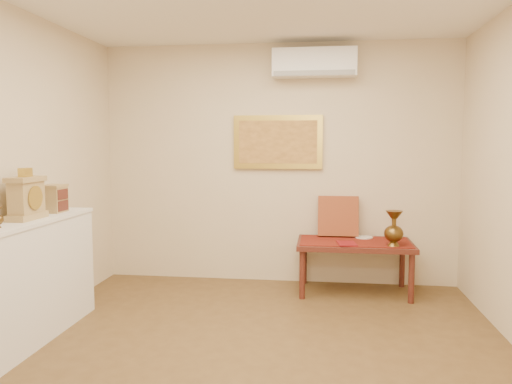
% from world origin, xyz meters
% --- Properties ---
extents(floor, '(4.50, 4.50, 0.00)m').
position_xyz_m(floor, '(0.00, 0.00, 0.00)').
color(floor, brown).
rests_on(floor, ground).
extents(wall_back, '(4.00, 0.02, 2.70)m').
position_xyz_m(wall_back, '(0.00, 2.25, 1.35)').
color(wall_back, beige).
rests_on(wall_back, ground).
extents(wall_front, '(4.00, 0.02, 2.70)m').
position_xyz_m(wall_front, '(0.00, -2.25, 1.35)').
color(wall_front, beige).
rests_on(wall_front, ground).
extents(table_cloth, '(1.14, 0.59, 0.01)m').
position_xyz_m(table_cloth, '(0.85, 1.88, 0.55)').
color(table_cloth, maroon).
rests_on(table_cloth, low_table).
extents(brass_urn_tall, '(0.19, 0.19, 0.43)m').
position_xyz_m(brass_urn_tall, '(1.22, 1.67, 0.77)').
color(brass_urn_tall, brown).
rests_on(brass_urn_tall, table_cloth).
extents(plate, '(0.19, 0.19, 0.01)m').
position_xyz_m(plate, '(0.96, 2.07, 0.56)').
color(plate, white).
rests_on(plate, table_cloth).
extents(menu, '(0.21, 0.27, 0.01)m').
position_xyz_m(menu, '(0.76, 1.70, 0.56)').
color(menu, maroon).
rests_on(menu, table_cloth).
extents(cushion, '(0.44, 0.19, 0.45)m').
position_xyz_m(cushion, '(0.68, 2.14, 0.78)').
color(cushion, maroon).
rests_on(cushion, table_cloth).
extents(display_ledge, '(0.37, 2.02, 0.98)m').
position_xyz_m(display_ledge, '(-1.82, 0.00, 0.49)').
color(display_ledge, white).
rests_on(display_ledge, floor).
extents(mantel_clock, '(0.17, 0.36, 0.41)m').
position_xyz_m(mantel_clock, '(-1.83, 0.25, 1.15)').
color(mantel_clock, tan).
rests_on(mantel_clock, display_ledge).
extents(wooden_chest, '(0.16, 0.21, 0.24)m').
position_xyz_m(wooden_chest, '(-1.83, 0.67, 1.10)').
color(wooden_chest, tan).
rests_on(wooden_chest, display_ledge).
extents(low_table, '(1.20, 0.70, 0.55)m').
position_xyz_m(low_table, '(0.85, 1.88, 0.48)').
color(low_table, '#532119').
rests_on(low_table, floor).
extents(painting, '(1.00, 0.06, 0.60)m').
position_xyz_m(painting, '(0.00, 2.22, 1.60)').
color(painting, gold).
rests_on(painting, wall_back).
extents(ac_unit, '(0.90, 0.25, 0.30)m').
position_xyz_m(ac_unit, '(0.40, 2.12, 2.45)').
color(ac_unit, white).
rests_on(ac_unit, wall_back).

